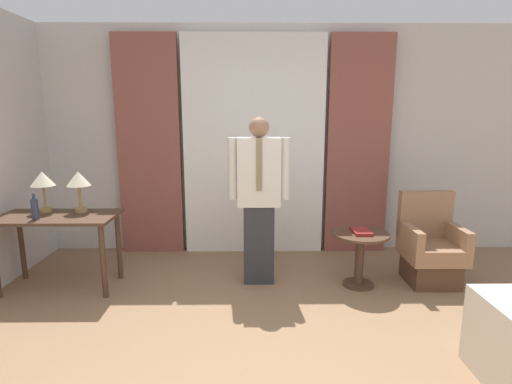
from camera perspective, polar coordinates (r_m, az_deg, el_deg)
The scene contains 12 objects.
wall_back at distance 4.89m, azimuth -0.31°, elevation 7.27°, with size 10.00×0.06×2.70m.
curtain_sheer_center at distance 4.76m, azimuth -0.30°, elevation 6.43°, with size 1.67×0.06×2.58m.
curtain_drape_left at distance 4.91m, azimuth -15.05°, elevation 6.20°, with size 0.74×0.06×2.58m.
curtain_drape_right at distance 4.93m, azimuth 14.41°, elevation 6.25°, with size 0.74×0.06×2.58m.
desk at distance 4.28m, azimuth -26.47°, elevation -4.52°, with size 1.11×0.56×0.73m.
table_lamp_left at distance 4.40m, azimuth -28.18°, elevation 1.38°, with size 0.23×0.23×0.40m.
table_lamp_right at distance 4.25m, azimuth -24.02°, elevation 1.44°, with size 0.23×0.23×0.40m.
bottle_near_edge at distance 4.17m, azimuth -29.05°, elevation -2.08°, with size 0.06×0.06×0.24m.
person at distance 3.90m, azimuth 0.42°, elevation -0.45°, with size 0.60×0.20×1.65m.
armchair at distance 4.43m, azimuth 23.61°, elevation -7.56°, with size 0.54×0.54×0.90m.
side_table at distance 4.08m, azimuth 14.62°, elevation -8.03°, with size 0.55×0.55×0.55m.
book at distance 4.03m, azimuth 14.82°, elevation -5.45°, with size 0.17×0.25×0.03m.
Camera 1 is at (-0.03, -1.96, 1.70)m, focal length 28.00 mm.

